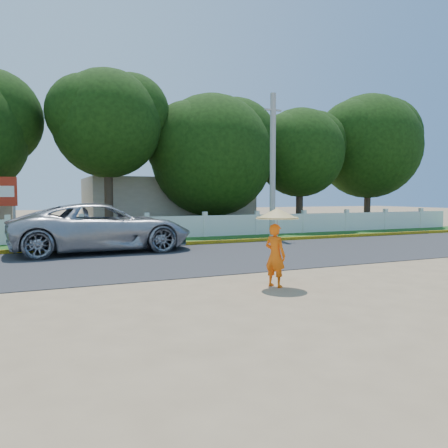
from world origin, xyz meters
name	(u,v)px	position (x,y,z in m)	size (l,w,h in m)	color
ground	(257,281)	(0.00, 0.00, 0.00)	(120.00, 120.00, 0.00)	#9E8460
road	(194,257)	(0.00, 4.50, 0.01)	(60.00, 7.00, 0.02)	#38383A
grass_verge	(155,242)	(0.00, 9.75, 0.01)	(60.00, 3.50, 0.03)	#2D601E
curb	(165,245)	(0.00, 8.05, 0.08)	(40.00, 0.18, 0.16)	yellow
fence	(147,228)	(0.00, 11.20, 0.55)	(40.00, 0.10, 1.10)	silver
building_near	(167,203)	(3.00, 18.00, 1.60)	(10.00, 6.00, 3.20)	#B7AD99
utility_pole	(273,167)	(5.72, 9.09, 3.51)	(0.28, 0.28, 7.03)	#9B9B98
vehicle	(103,227)	(-2.62, 7.36, 0.92)	(3.05, 6.61, 1.84)	#A0A2A8
monk_with_parasol	(276,236)	(0.10, -0.75, 1.19)	(1.00, 1.00, 1.83)	#EF5B0C
tree_row	(198,145)	(3.72, 14.00, 4.98)	(36.07, 7.12, 9.00)	#473828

